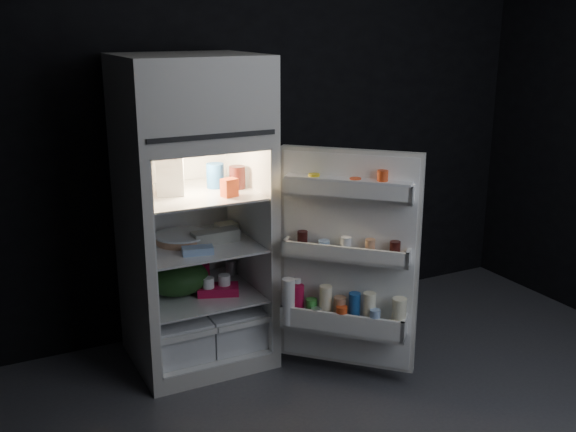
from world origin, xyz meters
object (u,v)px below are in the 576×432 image
fridge_door (346,266)px  egg_carton (215,236)px  milk_jug (170,173)px  refrigerator (192,203)px  yogurt_tray (218,290)px

fridge_door → egg_carton: 0.78m
milk_jug → egg_carton: size_ratio=0.89×
refrigerator → fridge_door: refrigerator is taller
refrigerator → yogurt_tray: (0.09, -0.13, -0.50)m
yogurt_tray → egg_carton: bearing=97.3°
egg_carton → yogurt_tray: size_ratio=1.15×
fridge_door → milk_jug: (-0.77, 0.62, 0.47)m
fridge_door → refrigerator: bearing=135.0°
egg_carton → yogurt_tray: (-0.01, -0.05, -0.31)m
yogurt_tray → milk_jug: bearing=175.0°
milk_jug → egg_carton: 0.45m
milk_jug → egg_carton: (0.23, -0.06, -0.38)m
egg_carton → yogurt_tray: egg_carton is taller
fridge_door → yogurt_tray: fridge_door is taller
fridge_door → milk_jug: 1.09m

